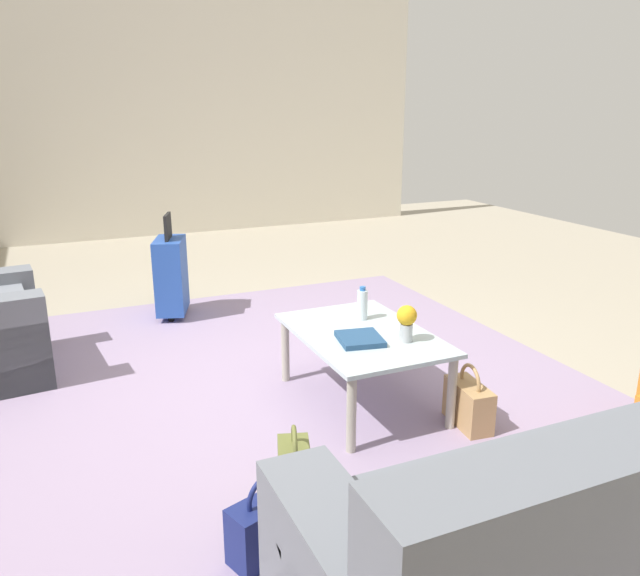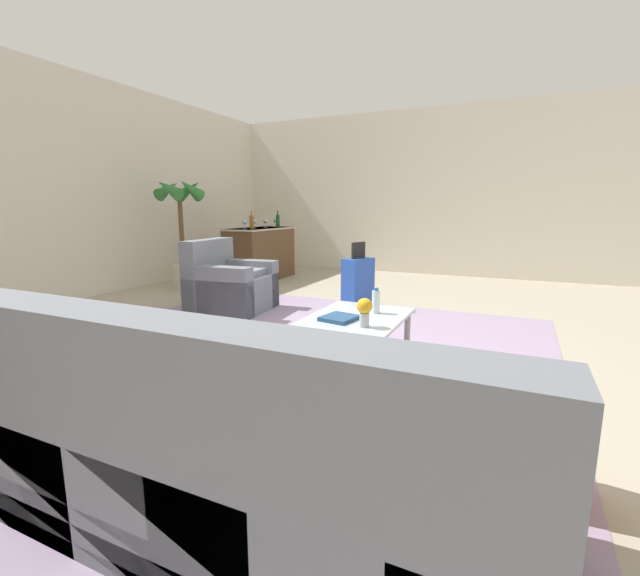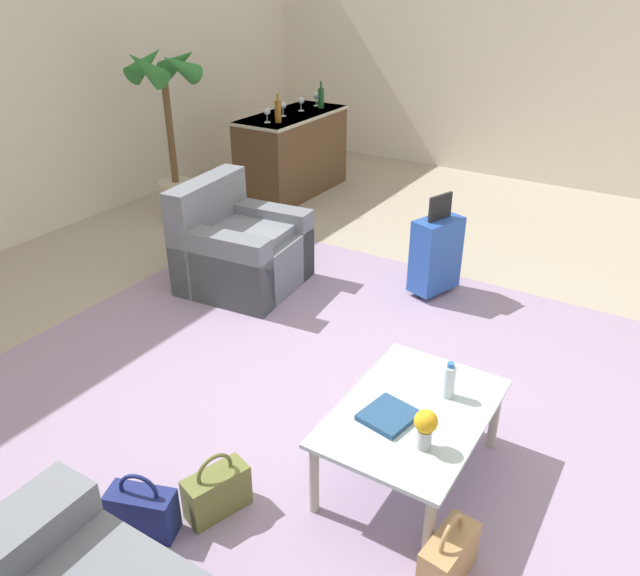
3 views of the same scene
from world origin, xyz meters
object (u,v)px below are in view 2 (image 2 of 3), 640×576
handbag_olive (223,373)px  wine_bottle_green (278,221)px  coffee_table_book (339,318)px  wine_glass_leftmost (245,223)px  armchair (228,286)px  wine_glass_left_of_centre (254,222)px  handbag_tan (388,388)px  handbag_navy (170,383)px  coffee_table (355,324)px  bar_console (260,253)px  backpack_orange (552,455)px  suitcase_blue (358,282)px  potted_palm (181,227)px  wine_glass_right_of_centre (265,221)px  water_bottle (376,301)px  couch (216,459)px  wine_bottle_amber (252,222)px  wine_glass_rightmost (275,221)px  flower_vase (365,310)px

handbag_olive → wine_bottle_green: bearing=26.1°
coffee_table_book → wine_glass_leftmost: 4.36m
armchair → handbag_olive: (-2.01, -1.47, -0.17)m
wine_glass_left_of_centre → handbag_tan: bearing=-137.4°
wine_glass_left_of_centre → handbag_navy: wine_glass_left_of_centre is taller
coffee_table → handbag_tan: 0.67m
handbag_olive → armchair: bearing=36.2°
bar_console → backpack_orange: 6.29m
wine_glass_leftmost → handbag_navy: bearing=-151.7°
suitcase_blue → potted_palm: size_ratio=0.49×
bar_console → wine_bottle_green: bearing=-16.3°
armchair → wine_glass_left_of_centre: bearing=24.5°
coffee_table_book → handbag_tan: bearing=-115.4°
armchair → wine_glass_right_of_centre: bearing=21.1°
coffee_table → coffee_table_book: bearing=146.3°
water_bottle → wine_bottle_green: size_ratio=0.68×
wine_glass_left_of_centre → suitcase_blue: bearing=-119.1°
potted_palm → couch: bearing=-136.4°
handbag_olive → potted_palm: size_ratio=0.20×
wine_bottle_amber → wine_bottle_green: (0.86, 0.00, 0.00)m
wine_glass_left_of_centre → wine_glass_leftmost: bearing=-174.9°
couch → bar_console: bar_console is taller
coffee_table_book → handbag_olive: bearing=144.5°
coffee_table_book → water_bottle: bearing=-18.6°
wine_glass_rightmost → wine_bottle_amber: bearing=-173.3°
wine_glass_rightmost → potted_palm: 1.90m
flower_vase → handbag_olive: 1.08m
coffee_table → water_bottle: bearing=-26.6°
wine_glass_left_of_centre → handbag_navy: size_ratio=0.43×
wine_bottle_amber → wine_bottle_green: bearing=0.0°
wine_glass_right_of_centre → suitcase_blue: bearing=-125.0°
armchair → backpack_orange: armchair is taller
handbag_tan → armchair: bearing=55.5°
wine_glass_right_of_centre → handbag_navy: bearing=-155.1°
wine_bottle_amber → wine_glass_leftmost: bearing=126.1°
water_bottle → bar_console: size_ratio=0.14×
wine_bottle_green → armchair: bearing=-162.9°
wine_glass_right_of_centre → backpack_orange: (-4.67, -4.37, -0.84)m
couch → wine_bottle_amber: bearing=32.3°
wine_glass_leftmost → suitcase_blue: bearing=-112.9°
armchair → handbag_tan: (-1.77, -2.57, -0.17)m
wine_glass_left_of_centre → potted_palm: bearing=152.1°
wine_bottle_green → water_bottle: bearing=-140.5°
handbag_olive → bar_console: bearing=29.6°
wine_glass_left_of_centre → wine_glass_right_of_centre: size_ratio=1.00×
couch → wine_glass_rightmost: (5.80, 3.18, 0.72)m
wine_bottle_amber → handbag_olive: size_ratio=0.84×
armchair → suitcase_blue: 1.63m
coffee_table_book → wine_glass_left_of_centre: wine_glass_left_of_centre is taller
armchair → coffee_table: armchair is taller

